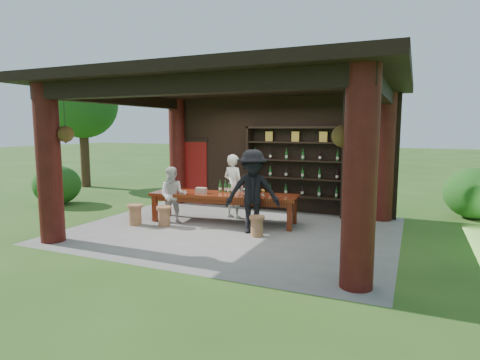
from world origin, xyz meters
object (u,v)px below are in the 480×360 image
at_px(stool_near_left, 164,216).
at_px(napkin_basket, 201,190).
at_px(stool_far_left, 135,214).
at_px(guest_woman, 173,195).
at_px(guest_man, 253,191).
at_px(wine_shelf, 294,170).
at_px(tasting_table, 224,198).
at_px(stool_near_right, 257,226).
at_px(host, 233,186).

height_order(stool_near_left, napkin_basket, napkin_basket).
bearing_deg(stool_far_left, stool_near_left, 13.77).
bearing_deg(guest_woman, guest_man, -25.33).
bearing_deg(napkin_basket, wine_shelf, 46.95).
relative_size(tasting_table, stool_near_right, 8.38).
bearing_deg(host, guest_man, 146.97).
xyz_separation_m(guest_man, napkin_basket, (-1.61, 0.47, -0.14)).
bearing_deg(napkin_basket, guest_woman, -142.64).
xyz_separation_m(wine_shelf, stool_near_right, (-0.06, -2.75, -0.99)).
bearing_deg(guest_woman, napkin_basket, 12.97).
xyz_separation_m(stool_near_left, napkin_basket, (0.62, 0.78, 0.56)).
distance_m(stool_far_left, guest_man, 3.08).
height_order(wine_shelf, stool_near_left, wine_shelf).
xyz_separation_m(stool_near_right, host, (-1.27, 1.52, 0.62)).
distance_m(host, guest_woman, 1.65).
height_order(stool_near_left, stool_near_right, stool_near_left).
distance_m(wine_shelf, host, 1.85).
bearing_deg(host, napkin_basket, 71.25).
xyz_separation_m(stool_far_left, guest_man, (2.97, 0.49, 0.69)).
relative_size(stool_near_left, guest_man, 0.25).
height_order(wine_shelf, napkin_basket, wine_shelf).
distance_m(tasting_table, stool_near_right, 1.60).
relative_size(wine_shelf, stool_near_right, 6.08).
xyz_separation_m(wine_shelf, stool_far_left, (-3.24, -2.97, -0.96)).
height_order(wine_shelf, host, wine_shelf).
bearing_deg(guest_man, napkin_basket, 138.41).
height_order(stool_near_left, stool_far_left, stool_far_left).
height_order(stool_far_left, guest_man, guest_man).
height_order(host, napkin_basket, host).
height_order(tasting_table, stool_far_left, tasting_table).
bearing_deg(stool_near_left, guest_woman, 81.03).
bearing_deg(napkin_basket, stool_near_right, -22.15).
xyz_separation_m(tasting_table, stool_far_left, (-1.92, -1.12, -0.37)).
bearing_deg(napkin_basket, stool_far_left, -144.78).
height_order(stool_near_right, napkin_basket, napkin_basket).
relative_size(stool_far_left, host, 0.30).
relative_size(tasting_table, guest_woman, 2.67).
xyz_separation_m(wine_shelf, tasting_table, (-1.31, -1.85, -0.59)).
height_order(wine_shelf, guest_woman, wine_shelf).
height_order(stool_far_left, guest_woman, guest_woman).
xyz_separation_m(stool_far_left, host, (1.91, 1.74, 0.59)).
bearing_deg(tasting_table, stool_far_left, -149.78).
distance_m(tasting_table, napkin_basket, 0.62).
relative_size(tasting_table, stool_near_left, 7.87).
bearing_deg(napkin_basket, tasting_table, 15.98).
distance_m(wine_shelf, napkin_basket, 2.78).
bearing_deg(tasting_table, guest_man, -31.07).
height_order(guest_woman, napkin_basket, guest_woman).
height_order(stool_far_left, napkin_basket, napkin_basket).
bearing_deg(stool_near_left, wine_shelf, 48.14).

